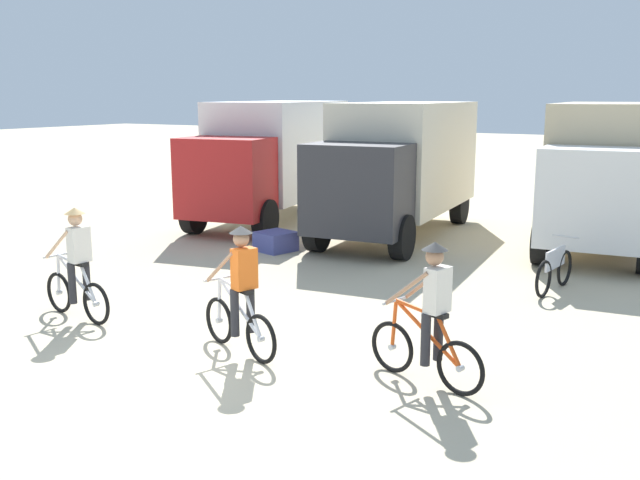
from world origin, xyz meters
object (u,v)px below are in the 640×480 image
(cyclist_orange_shirt, at_px, (77,268))
(cyclist_cowboy_hat, at_px, (241,295))
(cyclist_near_camera, at_px, (430,319))
(box_truck_avon_van, at_px, (272,154))
(supply_crate, at_px, (276,241))
(box_truck_tan_camper, at_px, (607,167))
(box_truck_cream_rv, at_px, (399,162))
(bicycle_spare, at_px, (555,270))

(cyclist_orange_shirt, relative_size, cyclist_cowboy_hat, 1.00)
(cyclist_cowboy_hat, bearing_deg, cyclist_near_camera, 5.93)
(box_truck_avon_van, xyz_separation_m, cyclist_near_camera, (8.40, -9.18, -1.03))
(cyclist_cowboy_hat, height_order, supply_crate, cyclist_cowboy_hat)
(cyclist_near_camera, distance_m, supply_crate, 8.20)
(cyclist_orange_shirt, bearing_deg, supply_crate, 91.07)
(cyclist_orange_shirt, relative_size, cyclist_near_camera, 1.00)
(box_truck_tan_camper, height_order, cyclist_orange_shirt, box_truck_tan_camper)
(box_truck_cream_rv, bearing_deg, bicycle_spare, -37.62)
(box_truck_avon_van, distance_m, cyclist_orange_shirt, 9.86)
(cyclist_near_camera, bearing_deg, bicycle_spare, 85.72)
(box_truck_avon_van, distance_m, cyclist_cowboy_hat, 11.11)
(box_truck_avon_van, height_order, cyclist_cowboy_hat, box_truck_avon_van)
(box_truck_cream_rv, height_order, box_truck_tan_camper, same)
(box_truck_avon_van, relative_size, supply_crate, 9.08)
(bicycle_spare, bearing_deg, supply_crate, 176.57)
(cyclist_near_camera, height_order, supply_crate, cyclist_near_camera)
(cyclist_orange_shirt, height_order, cyclist_near_camera, same)
(box_truck_avon_van, bearing_deg, box_truck_tan_camper, 5.96)
(cyclist_orange_shirt, bearing_deg, cyclist_near_camera, 2.79)
(cyclist_orange_shirt, bearing_deg, bicycle_spare, 41.44)
(box_truck_cream_rv, distance_m, supply_crate, 3.99)
(box_truck_avon_van, xyz_separation_m, cyclist_cowboy_hat, (5.75, -9.45, -1.03))
(bicycle_spare, height_order, supply_crate, bicycle_spare)
(supply_crate, bearing_deg, cyclist_cowboy_hat, -60.67)
(cyclist_cowboy_hat, height_order, cyclist_near_camera, same)
(bicycle_spare, xyz_separation_m, supply_crate, (-6.34, 0.38, -0.17))
(box_truck_tan_camper, xyz_separation_m, supply_crate, (-6.41, -4.51, -1.65))
(box_truck_tan_camper, relative_size, cyclist_orange_shirt, 3.80)
(box_truck_cream_rv, xyz_separation_m, cyclist_orange_shirt, (-1.53, -9.13, -1.03))
(cyclist_orange_shirt, height_order, bicycle_spare, cyclist_orange_shirt)
(cyclist_orange_shirt, bearing_deg, box_truck_tan_camper, 58.76)
(box_truck_tan_camper, relative_size, cyclist_cowboy_hat, 3.80)
(box_truck_tan_camper, xyz_separation_m, cyclist_cowboy_hat, (-3.11, -10.38, -1.03))
(box_truck_cream_rv, distance_m, cyclist_orange_shirt, 9.32)
(bicycle_spare, bearing_deg, box_truck_avon_van, 155.75)
(box_truck_cream_rv, relative_size, box_truck_tan_camper, 1.00)
(box_truck_avon_van, xyz_separation_m, box_truck_cream_rv, (4.08, -0.33, 0.00))
(cyclist_orange_shirt, xyz_separation_m, cyclist_near_camera, (5.84, 0.28, 0.00))
(box_truck_tan_camper, distance_m, cyclist_cowboy_hat, 10.89)
(cyclist_near_camera, bearing_deg, box_truck_tan_camper, 87.39)
(box_truck_cream_rv, bearing_deg, cyclist_near_camera, -63.99)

